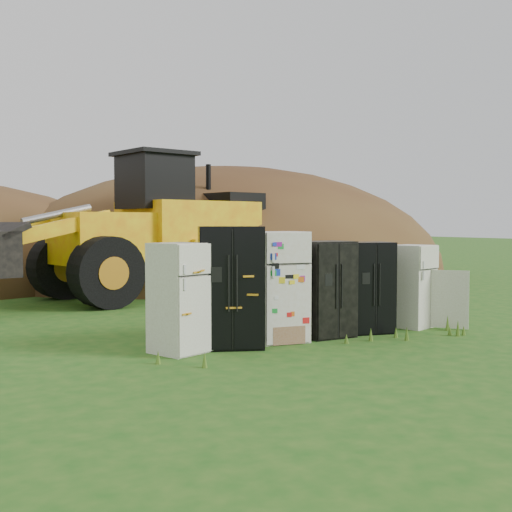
{
  "coord_description": "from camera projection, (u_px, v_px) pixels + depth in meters",
  "views": [
    {
      "loc": [
        -6.06,
        -9.03,
        1.98
      ],
      "look_at": [
        0.13,
        2.0,
        1.31
      ],
      "focal_mm": 45.0,
      "sensor_mm": 36.0,
      "label": 1
    }
  ],
  "objects": [
    {
      "name": "ground",
      "position": [
        307.0,
        338.0,
        10.93
      ],
      "size": [
        120.0,
        120.0,
        0.0
      ],
      "primitive_type": "plane",
      "color": "#1C5316",
      "rests_on": "ground"
    },
    {
      "name": "fridge_leftmost",
      "position": [
        179.0,
        298.0,
        9.71
      ],
      "size": [
        0.94,
        0.92,
        1.67
      ],
      "primitive_type": null,
      "rotation": [
        0.0,
        0.0,
        0.36
      ],
      "color": "white",
      "rests_on": "ground"
    },
    {
      "name": "fridge_black_side",
      "position": [
        231.0,
        287.0,
        10.15
      ],
      "size": [
        1.22,
        1.11,
        1.92
      ],
      "primitive_type": null,
      "rotation": [
        0.0,
        0.0,
        -0.39
      ],
      "color": "black",
      "rests_on": "ground"
    },
    {
      "name": "fridge_sticker",
      "position": [
        279.0,
        286.0,
        10.66
      ],
      "size": [
        0.91,
        0.86,
        1.83
      ],
      "primitive_type": null,
      "rotation": [
        0.0,
        0.0,
        -0.14
      ],
      "color": "silver",
      "rests_on": "ground"
    },
    {
      "name": "fridge_dark_mid",
      "position": [
        326.0,
        289.0,
        11.07
      ],
      "size": [
        0.85,
        0.7,
        1.66
      ],
      "primitive_type": null,
      "rotation": [
        0.0,
        0.0,
        -0.01
      ],
      "color": "black",
      "rests_on": "ground"
    },
    {
      "name": "fridge_black_right",
      "position": [
        367.0,
        287.0,
        11.51
      ],
      "size": [
        0.95,
        0.85,
        1.63
      ],
      "primitive_type": null,
      "rotation": [
        0.0,
        0.0,
        -0.24
      ],
      "color": "black",
      "rests_on": "ground"
    },
    {
      "name": "fridge_open_door",
      "position": [
        413.0,
        286.0,
        12.1
      ],
      "size": [
        0.86,
        0.83,
        1.55
      ],
      "primitive_type": null,
      "rotation": [
        0.0,
        0.0,
        0.3
      ],
      "color": "white",
      "rests_on": "ground"
    },
    {
      "name": "wheel_loader",
      "position": [
        122.0,
        225.0,
        16.27
      ],
      "size": [
        8.36,
        4.63,
        3.82
      ],
      "primitive_type": null,
      "rotation": [
        0.0,
        0.0,
        0.19
      ],
      "color": "yellow",
      "rests_on": "ground"
    },
    {
      "name": "dirt_mound_right",
      "position": [
        234.0,
        277.0,
        23.22
      ],
      "size": [
        16.96,
        12.44,
        7.94
      ],
      "primitive_type": "ellipsoid",
      "color": "#402414",
      "rests_on": "ground"
    },
    {
      "name": "dirt_mound_back",
      "position": [
        41.0,
        271.0,
        25.93
      ],
      "size": [
        16.02,
        10.68,
        5.13
      ],
      "primitive_type": "ellipsoid",
      "color": "#402414",
      "rests_on": "ground"
    }
  ]
}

